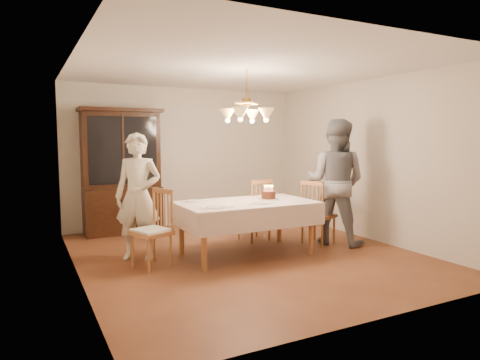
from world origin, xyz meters
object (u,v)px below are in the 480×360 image
china_hutch (122,174)px  elderly_woman (138,197)px  dining_table (246,207)px  birthday_cake (269,196)px  chair_far_side (255,213)px

china_hutch → elderly_woman: 1.81m
dining_table → birthday_cake: 0.42m
china_hutch → dining_table: bearing=-60.8°
elderly_woman → dining_table: bearing=15.5°
chair_far_side → birthday_cake: (-0.13, -0.65, 0.37)m
chair_far_side → elderly_woman: (-1.94, -0.24, 0.42)m
elderly_woman → birthday_cake: elderly_woman is taller
dining_table → chair_far_side: 0.91m
dining_table → chair_far_side: chair_far_side is taller
dining_table → china_hutch: size_ratio=0.88×
china_hutch → birthday_cake: china_hutch is taller
dining_table → elderly_woman: size_ratio=1.10×
dining_table → birthday_cake: birthday_cake is taller
elderly_woman → chair_far_side: bearing=40.5°
dining_table → elderly_woman: bearing=161.9°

